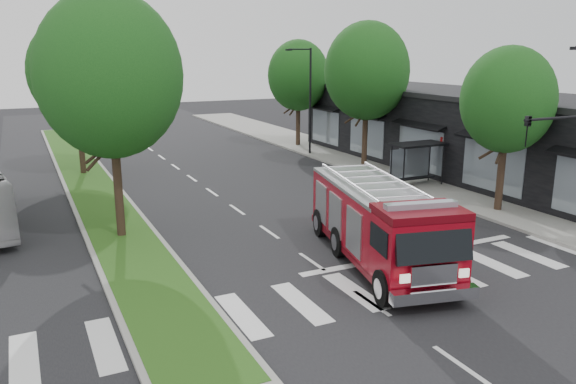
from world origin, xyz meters
The scene contains 12 objects.
ground centered at (0.00, 0.00, 0.00)m, with size 140.00×140.00×0.00m, color black.
sidewalk_right centered at (12.50, 10.00, 0.07)m, with size 5.00×80.00×0.15m, color gray.
median centered at (-6.00, 18.00, 0.08)m, with size 3.00×50.00×0.15m.
storefront_row centered at (17.00, 10.00, 2.50)m, with size 8.00×30.00×5.00m, color black.
bus_shelter centered at (11.20, 8.15, 2.04)m, with size 3.20×1.60×2.61m.
tree_right_near centered at (11.50, 2.00, 5.51)m, with size 4.40×4.40×8.05m.
tree_right_mid centered at (11.50, 14.00, 6.49)m, with size 5.60×5.60×9.72m.
tree_right_far centered at (11.50, 24.00, 5.84)m, with size 5.00×5.00×8.73m.
tree_median_near centered at (-6.00, 6.00, 6.81)m, with size 5.80×5.80×10.16m.
tree_median_far centered at (-6.00, 20.00, 6.49)m, with size 5.60×5.60×9.72m.
streetlight_right_far centered at (10.35, 20.00, 4.48)m, with size 2.11×0.20×8.00m.
fire_engine centered at (2.24, -1.09, 1.53)m, with size 4.70×9.60×3.20m.
Camera 1 is at (-9.50, -17.58, 7.74)m, focal length 35.00 mm.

